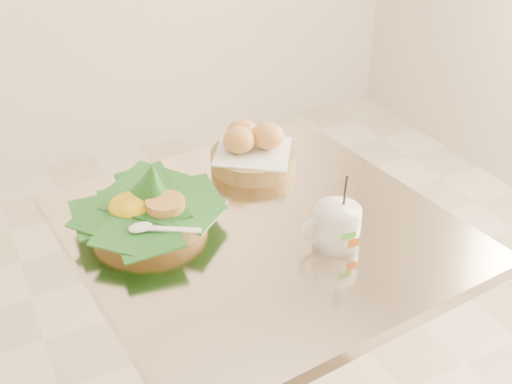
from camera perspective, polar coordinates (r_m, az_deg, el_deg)
name	(u,v)px	position (r m, az deg, el deg)	size (l,w,h in m)	color
cafe_table	(262,310)	(1.40, 0.50, -10.45)	(0.77, 0.77, 0.75)	gray
rice_basket	(148,206)	(1.27, -9.61, -1.25)	(0.29, 0.29, 0.14)	#9F7C44
bread_basket	(252,150)	(1.45, -0.37, 3.74)	(0.23, 0.23, 0.10)	#9F7C44
coffee_mug	(336,225)	(1.21, 7.08, -2.96)	(0.12, 0.09, 0.15)	white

